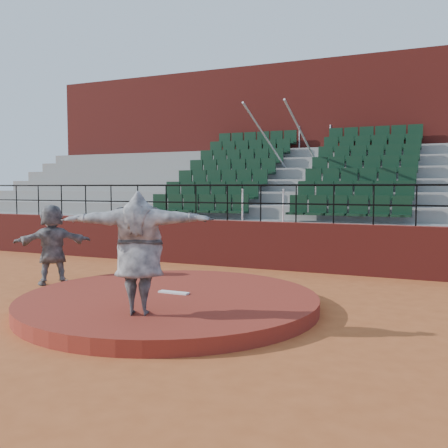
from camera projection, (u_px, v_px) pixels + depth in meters
The scene contains 9 objects.
ground at pixel (170, 308), 9.27m from camera, with size 90.00×90.00×0.00m, color #AC5326.
pitchers_mound at pixel (170, 301), 9.26m from camera, with size 5.50×5.50×0.25m, color maroon.
pitching_rubber at pixel (174, 292), 9.39m from camera, with size 0.60×0.15×0.03m, color white.
boundary_wall at pixel (260, 245), 13.79m from camera, with size 24.00×0.30×1.30m, color maroon.
wall_railing at pixel (261, 195), 13.68m from camera, with size 24.04×0.05×1.03m.
seating_deck at pixel (296, 211), 17.05m from camera, with size 24.00×5.97×4.63m.
press_box_facade at pixel (323, 155), 20.50m from camera, with size 24.00×3.00×7.10m, color maroon.
pitcher at pixel (139, 253), 7.80m from camera, with size 2.38×0.65×1.94m, color black.
fielder at pixel (52, 244), 11.49m from camera, with size 1.72×0.55×1.86m, color black.
Camera 1 is at (4.61, -7.94, 2.25)m, focal length 40.00 mm.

